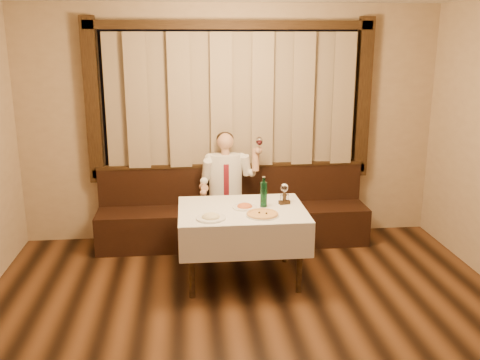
{
  "coord_description": "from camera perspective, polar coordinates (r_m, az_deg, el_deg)",
  "views": [
    {
      "loc": [
        -0.54,
        -3.36,
        2.43
      ],
      "look_at": [
        0.0,
        1.9,
        1.0
      ],
      "focal_mm": 40.0,
      "sensor_mm": 36.0,
      "label": 1
    }
  ],
  "objects": [
    {
      "name": "cruet_caddy",
      "position": [
        5.51,
        4.76,
        -2.14
      ],
      "size": [
        0.12,
        0.08,
        0.12
      ],
      "rotation": [
        0.0,
        0.0,
        0.21
      ],
      "color": "black",
      "rests_on": "dining_table"
    },
    {
      "name": "dining_table",
      "position": [
        5.39,
        0.22,
        -4.14
      ],
      "size": [
        1.27,
        0.97,
        0.76
      ],
      "color": "black",
      "rests_on": "ground"
    },
    {
      "name": "pasta_cream",
      "position": [
        5.05,
        -3.12,
        -3.75
      ],
      "size": [
        0.28,
        0.28,
        0.1
      ],
      "rotation": [
        0.0,
        0.0,
        -0.34
      ],
      "color": "white",
      "rests_on": "dining_table"
    },
    {
      "name": "green_bottle",
      "position": [
        5.38,
        2.54,
        -1.49
      ],
      "size": [
        0.07,
        0.07,
        0.32
      ],
      "rotation": [
        0.0,
        0.0,
        0.15
      ],
      "color": "#0F4726",
      "rests_on": "dining_table"
    },
    {
      "name": "room",
      "position": [
        4.46,
        1.2,
        3.1
      ],
      "size": [
        5.01,
        6.01,
        2.81
      ],
      "color": "black",
      "rests_on": "ground"
    },
    {
      "name": "pizza",
      "position": [
        5.15,
        2.41,
        -3.66
      ],
      "size": [
        0.32,
        0.32,
        0.03
      ],
      "rotation": [
        0.0,
        0.0,
        -0.27
      ],
      "color": "white",
      "rests_on": "dining_table"
    },
    {
      "name": "banquette",
      "position": [
        6.46,
        -0.74,
        -4.01
      ],
      "size": [
        3.2,
        0.61,
        0.94
      ],
      "color": "black",
      "rests_on": "ground"
    },
    {
      "name": "table_wine_glass",
      "position": [
        5.52,
        4.76,
        -0.9
      ],
      "size": [
        0.08,
        0.08,
        0.21
      ],
      "rotation": [
        0.0,
        0.0,
        -0.27
      ],
      "color": "white",
      "rests_on": "dining_table"
    },
    {
      "name": "pasta_red",
      "position": [
        5.37,
        0.5,
        -2.65
      ],
      "size": [
        0.25,
        0.25,
        0.08
      ],
      "rotation": [
        0.0,
        0.0,
        0.17
      ],
      "color": "white",
      "rests_on": "dining_table"
    },
    {
      "name": "seated_man",
      "position": [
        6.23,
        -1.44,
        -0.09
      ],
      "size": [
        0.73,
        0.54,
        1.35
      ],
      "color": "black",
      "rests_on": "ground"
    }
  ]
}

